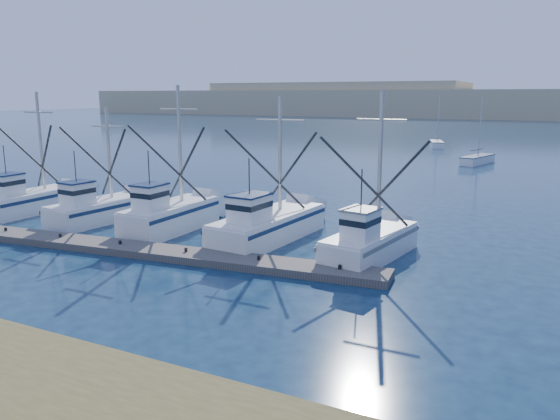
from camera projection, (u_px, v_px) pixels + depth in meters
name	position (u px, v px, depth m)	size (l,w,h in m)	color
ground	(184.00, 327.00, 19.54)	(500.00, 500.00, 0.00)	#0D203C
floating_dock	(120.00, 248.00, 29.00)	(28.68, 1.91, 0.38)	#5D5853
dune_ridge	(522.00, 104.00, 202.49)	(360.00, 60.00, 10.00)	tan
trawler_fleet	(174.00, 217.00, 32.96)	(27.75, 8.77, 8.73)	white
sailboat_near	(477.00, 160.00, 65.78)	(3.40, 6.84, 8.10)	white
sailboat_far	(436.00, 144.00, 86.46)	(3.28, 6.17, 8.10)	white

